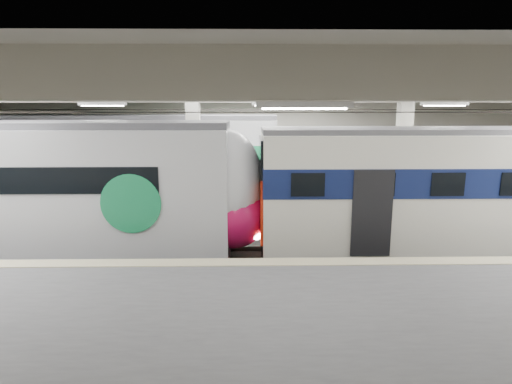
{
  "coord_description": "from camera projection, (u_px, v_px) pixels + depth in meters",
  "views": [
    {
      "loc": [
        -0.93,
        -13.27,
        4.98
      ],
      "look_at": [
        -0.67,
        1.0,
        2.0
      ],
      "focal_mm": 30.0,
      "sensor_mm": 36.0,
      "label": 1
    }
  ],
  "objects": [
    {
      "name": "older_rer",
      "position": [
        457.0,
        191.0,
        13.67
      ],
      "size": [
        12.69,
        2.8,
        4.22
      ],
      "color": "white",
      "rests_on": "ground"
    },
    {
      "name": "modern_emu",
      "position": [
        71.0,
        194.0,
        13.46
      ],
      "size": [
        13.7,
        2.83,
        4.42
      ],
      "color": "silver",
      "rests_on": "ground"
    },
    {
      "name": "far_train",
      "position": [
        117.0,
        165.0,
        18.81
      ],
      "size": [
        14.13,
        3.49,
        4.47
      ],
      "rotation": [
        0.0,
        0.0,
        -0.05
      ],
      "color": "silver",
      "rests_on": "ground"
    },
    {
      "name": "station_hall",
      "position": [
        283.0,
        168.0,
        11.65
      ],
      "size": [
        36.0,
        24.0,
        5.75
      ],
      "color": "black",
      "rests_on": "ground"
    }
  ]
}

